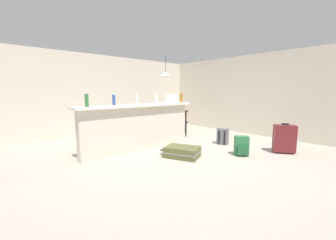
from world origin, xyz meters
name	(u,v)px	position (x,y,z in m)	size (l,w,h in m)	color
ground_plane	(178,150)	(0.00, 0.00, -0.03)	(13.00, 13.00, 0.05)	#ADA393
wall_back	(115,95)	(0.00, 3.05, 1.25)	(6.60, 0.10, 2.50)	beige
wall_right	(237,95)	(3.05, 0.30, 1.25)	(0.10, 6.00, 2.50)	beige
partition_half_wall	(140,129)	(-0.73, 0.52, 0.51)	(2.80, 0.20, 1.02)	beige
bar_countertop	(139,105)	(-0.73, 0.52, 1.05)	(2.96, 0.40, 0.05)	white
bottle_green	(87,100)	(-1.94, 0.47, 1.20)	(0.07, 0.07, 0.24)	#2D6B38
bottle_blue	(114,100)	(-1.32, 0.59, 1.19)	(0.06, 0.06, 0.22)	#284C89
bottle_white	(137,99)	(-0.74, 0.60, 1.18)	(0.07, 0.07, 0.22)	silver
bottle_clear	(156,98)	(-0.16, 0.61, 1.20)	(0.06, 0.06, 0.25)	silver
bottle_amber	(181,98)	(0.55, 0.44, 1.20)	(0.07, 0.07, 0.24)	#9E661E
grocery_bag	(171,98)	(0.25, 0.52, 1.18)	(0.26, 0.18, 0.22)	silver
dining_table	(168,114)	(1.14, 1.64, 0.65)	(1.10, 0.80, 0.74)	#332319
dining_chair_near_partition	(177,119)	(1.07, 1.13, 0.52)	(0.44, 0.44, 0.93)	black
pendant_lamp	(165,74)	(1.09, 1.70, 1.92)	(0.34, 0.34, 0.70)	black
suitcase_flat_olive	(182,152)	(-0.37, -0.51, 0.11)	(0.73, 0.89, 0.22)	#51562D
backpack_grey	(223,136)	(1.22, -0.42, 0.20)	(0.31, 0.33, 0.42)	slate
suitcase_upright_maroon	(284,138)	(1.55, -1.80, 0.33)	(0.45, 0.50, 0.67)	maroon
backpack_green	(242,146)	(0.66, -1.27, 0.20)	(0.34, 0.34, 0.42)	#286B3D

